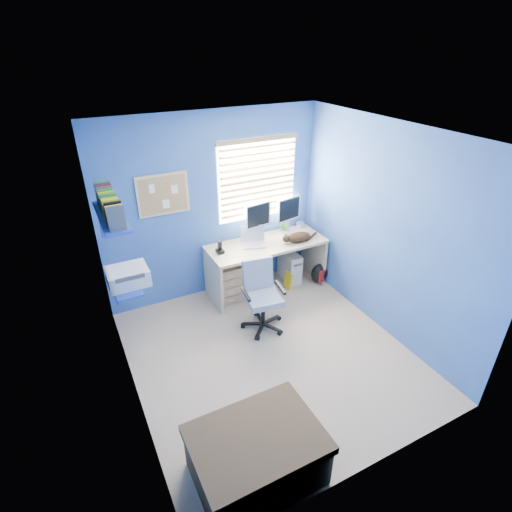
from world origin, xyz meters
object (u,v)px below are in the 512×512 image
office_chair (262,304)px  cat (299,237)px  desk (266,266)px  tower_pc (290,266)px  laptop (254,238)px

office_chair → cat: bearing=33.5°
desk → tower_pc: bearing=8.3°
desk → tower_pc: (0.43, 0.06, -0.14)m
laptop → tower_pc: (0.62, 0.03, -0.62)m
desk → office_chair: size_ratio=1.88×
desk → cat: cat is taller
desk → laptop: 0.51m
desk → cat: bearing=-20.0°
laptop → desk: bearing=8.0°
laptop → tower_pc: laptop is taller
laptop → tower_pc: bearing=20.1°
cat → office_chair: bearing=-141.5°
tower_pc → office_chair: (-0.89, -0.80, 0.11)m
tower_pc → office_chair: office_chair is taller
desk → tower_pc: 0.46m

